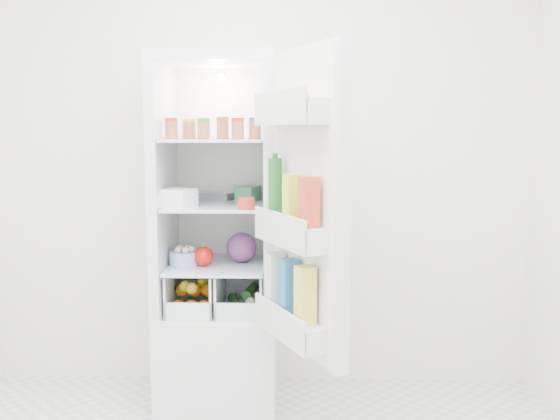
{
  "coord_description": "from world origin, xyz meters",
  "views": [
    {
      "loc": [
        0.2,
        -1.96,
        1.43
      ],
      "look_at": [
        0.13,
        0.95,
        1.06
      ],
      "focal_mm": 40.0,
      "sensor_mm": 36.0,
      "label": 1
    }
  ],
  "objects_px": {
    "red_cabbage": "(242,247)",
    "fridge_door": "(303,211)",
    "refrigerator": "(220,276)",
    "mushroom_bowl": "(184,258)"
  },
  "relations": [
    {
      "from": "refrigerator",
      "to": "fridge_door",
      "type": "distance_m",
      "value": 0.86
    },
    {
      "from": "red_cabbage",
      "to": "fridge_door",
      "type": "xyz_separation_m",
      "value": [
        0.31,
        -0.58,
        0.27
      ]
    },
    {
      "from": "mushroom_bowl",
      "to": "fridge_door",
      "type": "relative_size",
      "value": 0.12
    },
    {
      "from": "refrigerator",
      "to": "red_cabbage",
      "type": "xyz_separation_m",
      "value": [
        0.12,
        -0.03,
        0.16
      ]
    },
    {
      "from": "refrigerator",
      "to": "mushroom_bowl",
      "type": "xyz_separation_m",
      "value": [
        -0.17,
        -0.11,
        0.12
      ]
    },
    {
      "from": "red_cabbage",
      "to": "fridge_door",
      "type": "distance_m",
      "value": 0.71
    },
    {
      "from": "refrigerator",
      "to": "red_cabbage",
      "type": "height_order",
      "value": "refrigerator"
    },
    {
      "from": "refrigerator",
      "to": "fridge_door",
      "type": "relative_size",
      "value": 1.38
    },
    {
      "from": "fridge_door",
      "to": "red_cabbage",
      "type": "bearing_deg",
      "value": 2.67
    },
    {
      "from": "red_cabbage",
      "to": "mushroom_bowl",
      "type": "bearing_deg",
      "value": -164.16
    }
  ]
}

